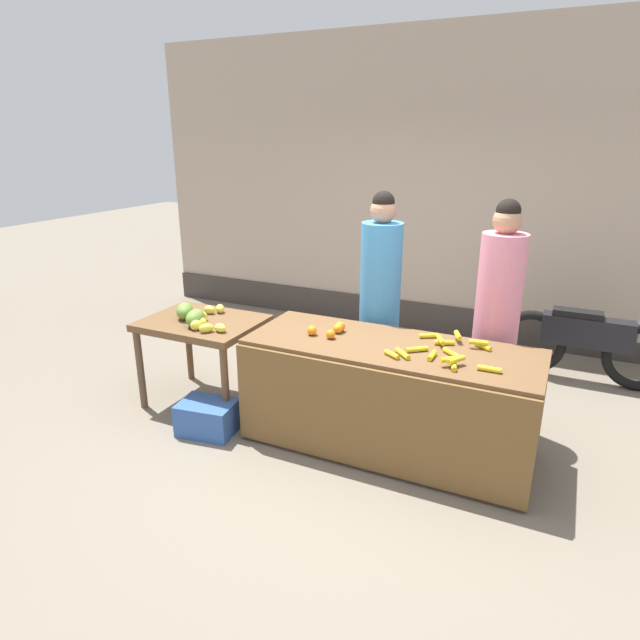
{
  "coord_description": "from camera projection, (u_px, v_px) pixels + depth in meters",
  "views": [
    {
      "loc": [
        1.45,
        -3.51,
        2.26
      ],
      "look_at": [
        -0.28,
        0.15,
        0.88
      ],
      "focal_mm": 30.36,
      "sensor_mm": 36.0,
      "label": 1
    }
  ],
  "objects": [
    {
      "name": "market_wall_back",
      "position": [
        439.0,
        191.0,
        6.12
      ],
      "size": [
        7.34,
        0.23,
        3.39
      ],
      "color": "tan",
      "rests_on": "ground"
    },
    {
      "name": "ground_plane",
      "position": [
        344.0,
        434.0,
        4.32
      ],
      "size": [
        24.0,
        24.0,
        0.0
      ],
      "primitive_type": "plane",
      "color": "#756B5B"
    },
    {
      "name": "orange_pile",
      "position": [
        331.0,
        330.0,
        4.11
      ],
      "size": [
        0.24,
        0.24,
        0.08
      ],
      "color": "orange",
      "rests_on": "fruit_stall_counter"
    },
    {
      "name": "produce_crate",
      "position": [
        208.0,
        417.0,
        4.31
      ],
      "size": [
        0.48,
        0.38,
        0.26
      ],
      "primitive_type": "cube",
      "rotation": [
        0.0,
        0.0,
        0.14
      ],
      "color": "#3359A5",
      "rests_on": "ground"
    },
    {
      "name": "mango_papaya_pile",
      "position": [
        196.0,
        316.0,
        4.51
      ],
      "size": [
        0.65,
        0.6,
        0.14
      ],
      "color": "yellow",
      "rests_on": "side_table_wooden"
    },
    {
      "name": "produce_sack",
      "position": [
        324.0,
        354.0,
        5.25
      ],
      "size": [
        0.41,
        0.44,
        0.5
      ],
      "primitive_type": "ellipsoid",
      "rotation": [
        0.0,
        0.0,
        1.93
      ],
      "color": "maroon",
      "rests_on": "ground"
    },
    {
      "name": "banana_bunch_pile",
      "position": [
        444.0,
        351.0,
        3.73
      ],
      "size": [
        0.78,
        0.63,
        0.07
      ],
      "color": "gold",
      "rests_on": "fruit_stall_counter"
    },
    {
      "name": "vendor_woman_pink_shirt",
      "position": [
        497.0,
        318.0,
        4.17
      ],
      "size": [
        0.34,
        0.34,
        1.83
      ],
      "color": "#33333D",
      "rests_on": "ground"
    },
    {
      "name": "side_table_wooden",
      "position": [
        203.0,
        331.0,
        4.64
      ],
      "size": [
        0.98,
        0.76,
        0.77
      ],
      "color": "brown",
      "rests_on": "ground"
    },
    {
      "name": "vendor_woman_blue_shirt",
      "position": [
        380.0,
        302.0,
        4.55
      ],
      "size": [
        0.34,
        0.34,
        1.85
      ],
      "color": "#33333D",
      "rests_on": "ground"
    },
    {
      "name": "fruit_stall_counter",
      "position": [
        388.0,
        397.0,
        4.03
      ],
      "size": [
        2.12,
        0.81,
        0.83
      ],
      "color": "brown",
      "rests_on": "ground"
    },
    {
      "name": "parked_motorcycle",
      "position": [
        585.0,
        342.0,
        5.13
      ],
      "size": [
        1.6,
        0.18,
        0.88
      ],
      "color": "black",
      "rests_on": "ground"
    }
  ]
}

